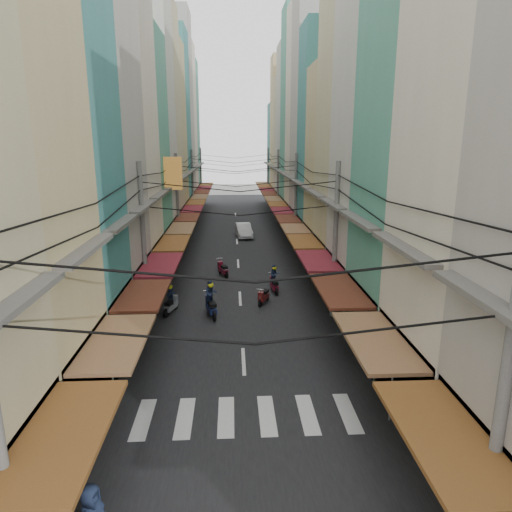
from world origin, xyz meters
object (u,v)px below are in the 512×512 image
object	(u,v)px
bicycle	(416,357)
market_umbrella	(431,341)
white_car	(244,237)
traffic_sign	(393,369)

from	to	relation	value
bicycle	market_umbrella	size ratio (longest dim) A/B	0.59
white_car	traffic_sign	size ratio (longest dim) A/B	1.75
white_car	bicycle	xyz separation A→B (m)	(6.82, -26.08, 0.00)
white_car	traffic_sign	bearing A→B (deg)	-88.20
bicycle	market_umbrella	world-z (taller)	market_umbrella
white_car	traffic_sign	world-z (taller)	traffic_sign
white_car	bicycle	size ratio (longest dim) A/B	3.28
traffic_sign	bicycle	bearing A→B (deg)	58.73
bicycle	traffic_sign	world-z (taller)	traffic_sign
market_umbrella	bicycle	bearing A→B (deg)	75.33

